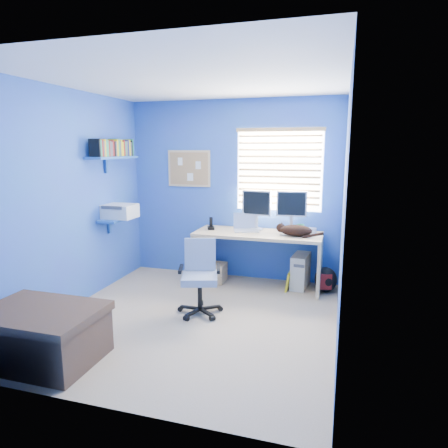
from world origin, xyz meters
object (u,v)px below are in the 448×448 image
(laptop, at_px, (246,223))
(office_chair, at_px, (200,286))
(cat, at_px, (296,230))
(tower_pc, at_px, (300,271))
(desk, at_px, (258,259))

(laptop, xyz_separation_m, office_chair, (-0.27, -1.10, -0.54))
(cat, relative_size, tower_pc, 0.90)
(laptop, relative_size, office_chair, 0.40)
(desk, relative_size, tower_pc, 3.71)
(laptop, height_order, tower_pc, laptop)
(desk, bearing_deg, laptop, 164.33)
(desk, xyz_separation_m, office_chair, (-0.44, -1.05, -0.06))
(laptop, height_order, office_chair, laptop)
(laptop, bearing_deg, cat, -29.30)
(desk, xyz_separation_m, laptop, (-0.17, 0.05, 0.48))
(cat, xyz_separation_m, tower_pc, (0.06, 0.20, -0.59))
(desk, relative_size, laptop, 5.06)
(desk, distance_m, office_chair, 1.14)
(desk, height_order, cat, cat)
(desk, bearing_deg, tower_pc, 12.52)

